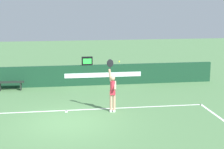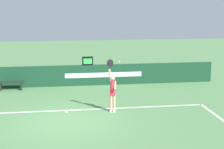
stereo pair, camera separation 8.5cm
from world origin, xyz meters
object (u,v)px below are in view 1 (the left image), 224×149
Objects in this scene: tennis_ball at (119,62)px; speed_display at (87,61)px; courtside_bench_near at (10,84)px; tennis_player at (112,90)px.

speed_display is at bearing 99.75° from tennis_ball.
tennis_ball is 7.18m from courtside_bench_near.
tennis_ball reaches higher than speed_display.
courtside_bench_near is at bearing -172.29° from speed_display.
tennis_ball is 0.05× the size of courtside_bench_near.
tennis_player reaches higher than courtside_bench_near.
courtside_bench_near is (-4.15, -0.56, -1.04)m from speed_display.
tennis_player is at bearing -43.04° from courtside_bench_near.
speed_display is 0.26× the size of tennis_player.
speed_display reaches higher than courtside_bench_near.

